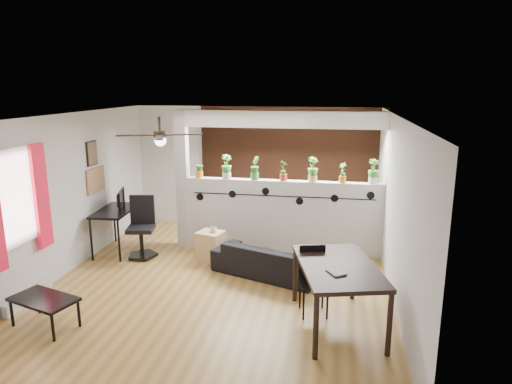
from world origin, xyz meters
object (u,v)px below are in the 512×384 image
object	(u,v)px
potted_plant_6	(373,171)
computer_desk	(115,213)
potted_plant_5	(343,172)
cube_shelf	(211,246)
office_chair	(142,231)
sofa	(267,260)
cup	(213,229)
coffee_table	(44,301)
potted_plant_0	(199,166)
dining_table	(338,271)
folding_chair	(313,273)
potted_plant_4	(313,169)
potted_plant_2	(255,167)
potted_plant_3	(283,169)
ceiling_fan	(160,137)
potted_plant_1	(227,166)

from	to	relation	value
potted_plant_6	computer_desk	bearing A→B (deg)	-173.44
potted_plant_5	cube_shelf	bearing A→B (deg)	-163.26
cube_shelf	office_chair	size ratio (longest dim) A/B	0.48
sofa	cup	size ratio (longest dim) A/B	14.87
cup	coffee_table	size ratio (longest dim) A/B	0.12
potted_plant_5	cup	bearing A→B (deg)	-162.90
computer_desk	office_chair	xyz separation A→B (m)	(0.58, -0.17, -0.25)
potted_plant_0	dining_table	xyz separation A→B (m)	(2.58, -2.59, -0.82)
cube_shelf	folding_chair	size ratio (longest dim) A/B	0.56
potted_plant_4	coffee_table	distance (m)	4.74
cube_shelf	coffee_table	size ratio (longest dim) A/B	0.55
potted_plant_2	dining_table	size ratio (longest dim) A/B	0.25
potted_plant_3	cube_shelf	bearing A→B (deg)	-150.51
computer_desk	folding_chair	distance (m)	4.10
ceiling_fan	potted_plant_6	world-z (taller)	ceiling_fan
potted_plant_2	potted_plant_4	xyz separation A→B (m)	(1.05, -0.00, 0.01)
potted_plant_3	potted_plant_5	distance (m)	1.05
potted_plant_3	computer_desk	world-z (taller)	potted_plant_3
ceiling_fan	potted_plant_5	size ratio (longest dim) A/B	3.28
potted_plant_0	coffee_table	distance (m)	3.65
potted_plant_5	sofa	distance (m)	2.08
ceiling_fan	potted_plant_3	xyz separation A→B (m)	(1.60, 1.80, -0.76)
computer_desk	potted_plant_1	bearing A→B (deg)	14.94
potted_plant_3	sofa	xyz separation A→B (m)	(-0.12, -1.14, -1.30)
potted_plant_0	potted_plant_2	bearing A→B (deg)	0.00
cup	potted_plant_2	bearing A→B (deg)	47.50
potted_plant_6	dining_table	xyz separation A→B (m)	(-0.58, -2.59, -0.83)
potted_plant_0	dining_table	size ratio (longest dim) A/B	0.23
office_chair	dining_table	distance (m)	3.96
potted_plant_2	potted_plant_0	bearing A→B (deg)	-180.00
potted_plant_6	coffee_table	bearing A→B (deg)	-142.63
ceiling_fan	office_chair	world-z (taller)	ceiling_fan
potted_plant_0	folding_chair	bearing A→B (deg)	-44.96
potted_plant_1	coffee_table	xyz separation A→B (m)	(-1.64, -3.26, -1.23)
potted_plant_3	folding_chair	size ratio (longest dim) A/B	0.41
dining_table	coffee_table	bearing A→B (deg)	-169.63
sofa	folding_chair	size ratio (longest dim) A/B	1.83
potted_plant_3	dining_table	xyz separation A→B (m)	(1.00, -2.59, -0.81)
sofa	coffee_table	size ratio (longest dim) A/B	1.78
potted_plant_4	coffee_table	bearing A→B (deg)	-134.60
potted_plant_1	potted_plant_0	bearing A→B (deg)	-180.00
cube_shelf	potted_plant_4	bearing A→B (deg)	37.32
office_chair	dining_table	xyz separation A→B (m)	(3.47, -1.88, 0.27)
potted_plant_5	cup	world-z (taller)	potted_plant_5
potted_plant_0	potted_plant_6	bearing A→B (deg)	0.00
ceiling_fan	folding_chair	distance (m)	2.91
cube_shelf	sofa	bearing A→B (deg)	-7.21
potted_plant_4	coffee_table	xyz separation A→B (m)	(-3.22, -3.26, -1.23)
potted_plant_4	cube_shelf	size ratio (longest dim) A/B	0.84
ceiling_fan	sofa	bearing A→B (deg)	24.19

